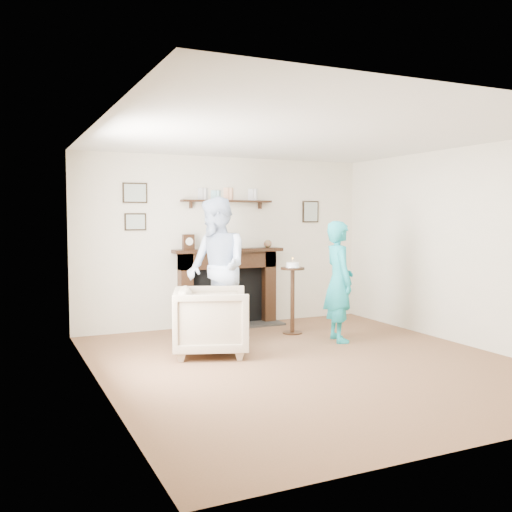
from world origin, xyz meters
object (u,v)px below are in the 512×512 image
(man, at_px, (217,339))
(pedestal_table, at_px, (293,287))
(armchair, at_px, (212,354))
(woman, at_px, (338,341))

(man, xyz_separation_m, pedestal_table, (1.09, -0.09, 0.65))
(man, bearing_deg, armchair, -32.00)
(armchair, distance_m, woman, 1.76)
(man, distance_m, woman, 1.60)
(armchair, distance_m, man, 0.82)
(armchair, height_order, man, man)
(armchair, relative_size, pedestal_table, 0.82)
(armchair, bearing_deg, woman, -70.99)
(armchair, height_order, woman, woman)
(armchair, relative_size, man, 0.46)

